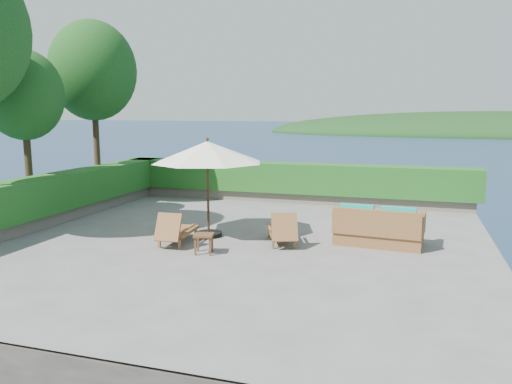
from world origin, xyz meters
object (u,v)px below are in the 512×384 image
(lounge_right, at_px, (282,230))
(side_table, at_px, (204,238))
(patio_umbrella, at_px, (207,153))
(wicker_loveseat, at_px, (378,229))
(lounge_left, at_px, (176,230))

(lounge_right, distance_m, side_table, 1.94)
(patio_umbrella, height_order, wicker_loveseat, patio_umbrella)
(side_table, bearing_deg, patio_umbrella, 108.88)
(lounge_left, distance_m, wicker_loveseat, 4.77)
(wicker_loveseat, bearing_deg, side_table, -147.69)
(side_table, xyz_separation_m, wicker_loveseat, (3.63, 1.88, 0.02))
(lounge_left, relative_size, lounge_right, 0.94)
(lounge_right, bearing_deg, lounge_left, 176.89)
(patio_umbrella, distance_m, lounge_right, 2.64)
(lounge_right, bearing_deg, side_table, -159.17)
(lounge_left, relative_size, wicker_loveseat, 0.69)
(lounge_right, bearing_deg, patio_umbrella, 154.17)
(side_table, bearing_deg, lounge_left, 150.50)
(wicker_loveseat, bearing_deg, lounge_left, -158.62)
(lounge_left, distance_m, side_table, 1.08)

